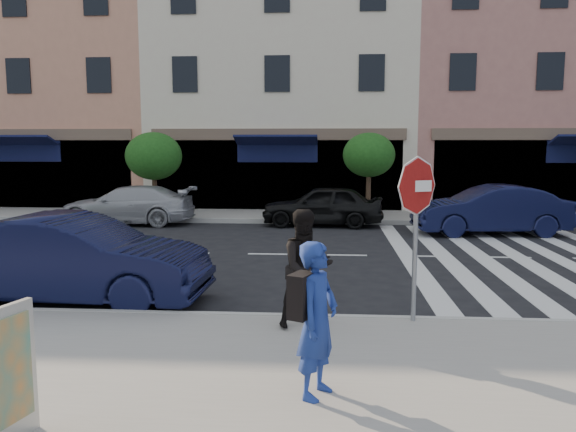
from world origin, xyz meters
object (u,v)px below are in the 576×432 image
Objects in this scene: car_near_mid at (73,259)px; car_far_right at (490,210)px; walker at (306,268)px; photographer at (317,320)px; car_far_left at (127,205)px; stop_sign at (417,202)px; car_far_mid at (322,205)px.

car_near_mid is 1.02× the size of car_far_right.
walker is 0.37× the size of car_far_right.
car_far_left is (-6.83, 13.28, -0.30)m from photographer.
walker is (-0.20, 2.26, 0.03)m from photographer.
stop_sign is at bearing -98.29° from car_near_mid.
car_far_left is at bearing -86.78° from car_far_mid.
photographer is at bearing -115.50° from walker.
stop_sign is at bearing -4.09° from photographer.
walker is 10.97m from car_far_right.
car_far_mid is (6.76, 0.08, 0.03)m from car_far_left.
car_near_mid is 1.02× the size of car_far_left.
walker is 0.42× the size of car_far_mid.
car_far_right is (5.10, 11.86, -0.21)m from photographer.
walker is at bearing -106.53° from car_near_mid.
walker reaches higher than car_near_mid.
photographer is 2.27m from walker.
car_far_left is at bearing 51.24° from photographer.
car_far_right is (9.43, 8.16, -0.01)m from car_near_mid.
stop_sign is 5.94m from car_near_mid.
walker is at bearing 1.86° from car_far_mid.
car_near_mid is at bearing 130.21° from walker.
stop_sign is 0.60× the size of car_far_mid.
photographer reaches higher than car_far_right.
car_far_mid is (-0.07, 13.36, -0.27)m from photographer.
car_near_mid is at bearing 73.51° from photographer.
stop_sign is at bearing 36.65° from car_far_left.
photographer is (-1.39, -2.60, -0.97)m from stop_sign.
car_far_left is 6.76m from car_far_mid.
photographer is at bearing -27.41° from car_far_right.
photographer is at bearing -139.85° from stop_sign.
car_near_mid reaches higher than car_far_mid.
car_near_mid is (-5.72, 1.11, -1.16)m from stop_sign.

